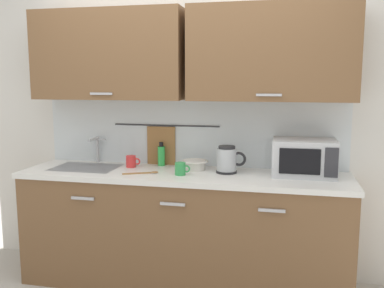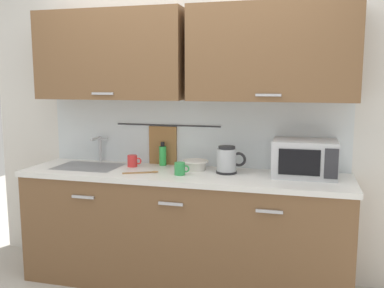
# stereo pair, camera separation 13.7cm
# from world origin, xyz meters

# --- Properties ---
(counter_unit) EXTENTS (2.53, 0.64, 0.90)m
(counter_unit) POSITION_xyz_m (-0.01, 0.30, 0.46)
(counter_unit) COLOR brown
(counter_unit) RESTS_ON ground
(back_wall_assembly) EXTENTS (3.70, 0.41, 2.50)m
(back_wall_assembly) POSITION_xyz_m (-0.00, 0.53, 1.52)
(back_wall_assembly) COLOR silver
(back_wall_assembly) RESTS_ON ground
(sink_faucet) EXTENTS (0.09, 0.17, 0.22)m
(sink_faucet) POSITION_xyz_m (-0.82, 0.53, 1.04)
(sink_faucet) COLOR #B2B5BA
(sink_faucet) RESTS_ON counter_unit
(microwave) EXTENTS (0.46, 0.35, 0.27)m
(microwave) POSITION_xyz_m (0.90, 0.41, 1.04)
(microwave) COLOR silver
(microwave) RESTS_ON counter_unit
(electric_kettle) EXTENTS (0.23, 0.16, 0.21)m
(electric_kettle) POSITION_xyz_m (0.33, 0.36, 1.00)
(electric_kettle) COLOR black
(electric_kettle) RESTS_ON counter_unit
(dish_soap_bottle) EXTENTS (0.06, 0.06, 0.20)m
(dish_soap_bottle) POSITION_xyz_m (-0.24, 0.53, 0.99)
(dish_soap_bottle) COLOR green
(dish_soap_bottle) RESTS_ON counter_unit
(mug_near_sink) EXTENTS (0.12, 0.08, 0.09)m
(mug_near_sink) POSITION_xyz_m (-0.46, 0.41, 0.95)
(mug_near_sink) COLOR red
(mug_near_sink) RESTS_ON counter_unit
(mixing_bowl) EXTENTS (0.21, 0.21, 0.08)m
(mixing_bowl) POSITION_xyz_m (0.07, 0.42, 0.94)
(mixing_bowl) COLOR silver
(mixing_bowl) RESTS_ON counter_unit
(mug_by_kettle) EXTENTS (0.12, 0.08, 0.09)m
(mug_by_kettle) POSITION_xyz_m (-0.00, 0.21, 0.95)
(mug_by_kettle) COLOR green
(mug_by_kettle) RESTS_ON counter_unit
(wooden_spoon) EXTENTS (0.26, 0.14, 0.01)m
(wooden_spoon) POSITION_xyz_m (-0.27, 0.20, 0.91)
(wooden_spoon) COLOR #9E7042
(wooden_spoon) RESTS_ON counter_unit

